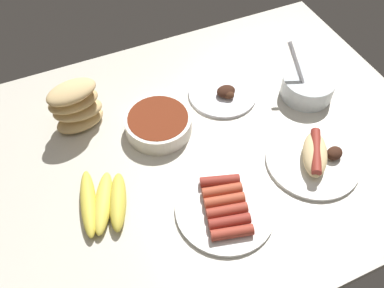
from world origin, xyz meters
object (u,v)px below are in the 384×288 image
(plate_hotdog_assembled, at_px, (314,157))
(bowl_coleslaw, at_px, (308,86))
(bread_stack, at_px, (76,106))
(bowl_chili, at_px, (158,123))
(plate_grilled_meat, at_px, (223,93))
(banana_bunch, at_px, (103,202))
(plate_sausages, at_px, (225,208))

(plate_hotdog_assembled, bearing_deg, bowl_coleslaw, -119.19)
(bread_stack, relative_size, bowl_coleslaw, 0.92)
(bread_stack, xyz_separation_m, bowl_chili, (-0.18, 0.10, -0.04))
(plate_grilled_meat, distance_m, plate_hotdog_assembled, 0.32)
(bread_stack, distance_m, banana_bunch, 0.28)
(bread_stack, bearing_deg, bowl_chili, 150.51)
(plate_sausages, relative_size, banana_bunch, 1.18)
(banana_bunch, bearing_deg, plate_sausages, 153.68)
(plate_grilled_meat, xyz_separation_m, bowl_coleslaw, (-0.22, 0.10, 0.03))
(plate_grilled_meat, distance_m, bowl_chili, 0.22)
(bowl_coleslaw, bearing_deg, plate_sausages, 32.43)
(bread_stack, height_order, plate_grilled_meat, bread_stack)
(plate_hotdog_assembled, xyz_separation_m, bowl_chili, (0.32, -0.26, 0.01))
(plate_sausages, bearing_deg, banana_bunch, -26.32)
(plate_sausages, height_order, banana_bunch, banana_bunch)
(banana_bunch, bearing_deg, bowl_coleslaw, -169.41)
(bread_stack, relative_size, plate_hotdog_assembled, 0.61)
(plate_grilled_meat, bearing_deg, bowl_coleslaw, 156.24)
(plate_hotdog_assembled, relative_size, bowl_chili, 1.34)
(plate_grilled_meat, height_order, plate_sausages, plate_grilled_meat)
(bowl_chili, bearing_deg, bread_stack, -29.49)
(bread_stack, bearing_deg, bowl_coleslaw, 166.23)
(plate_grilled_meat, bearing_deg, plate_sausages, 63.93)
(bread_stack, bearing_deg, plate_sausages, 120.89)
(plate_grilled_meat, bearing_deg, bread_stack, -7.96)
(plate_hotdog_assembled, height_order, bowl_coleslaw, bowl_coleslaw)
(plate_hotdog_assembled, distance_m, bowl_coleslaw, 0.24)
(bowl_chili, bearing_deg, bowl_coleslaw, 173.80)
(plate_grilled_meat, height_order, plate_hotdog_assembled, plate_hotdog_assembled)
(bread_stack, height_order, bowl_chili, bread_stack)
(plate_grilled_meat, xyz_separation_m, banana_bunch, (0.42, 0.21, 0.01))
(plate_grilled_meat, bearing_deg, bowl_chili, 12.57)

